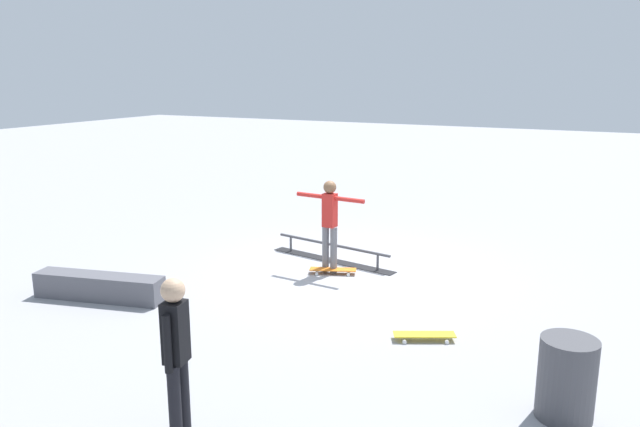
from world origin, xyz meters
TOP-DOWN VIEW (x-y plane):
  - ground_plane at (0.00, 0.00)m, footprint 60.00×60.00m
  - grind_rail at (0.54, -0.52)m, footprint 2.62×0.71m
  - skate_ledge at (2.90, 2.84)m, footprint 2.08×0.83m
  - skater_main at (0.30, 0.09)m, footprint 1.30×0.22m
  - skateboard_main at (0.20, 0.15)m, footprint 0.82×0.48m
  - bystander_black_shirt at (-0.62, 5.26)m, footprint 0.22×0.37m
  - loose_skateboard_yellow at (-2.01, 2.06)m, footprint 0.81×0.53m
  - trash_bin at (-3.81, 3.21)m, footprint 0.57×0.57m

SIDE VIEW (x-z plane):
  - ground_plane at x=0.00m, z-range 0.00..0.00m
  - skateboard_main at x=0.20m, z-range 0.03..0.12m
  - loose_skateboard_yellow at x=-2.01m, z-range 0.03..0.12m
  - grind_rail at x=0.54m, z-range -0.02..0.31m
  - skate_ledge at x=2.90m, z-range 0.00..0.39m
  - trash_bin at x=-3.81m, z-range 0.00..0.84m
  - bystander_black_shirt at x=-0.62m, z-range 0.11..1.73m
  - skater_main at x=0.30m, z-range 0.13..1.75m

